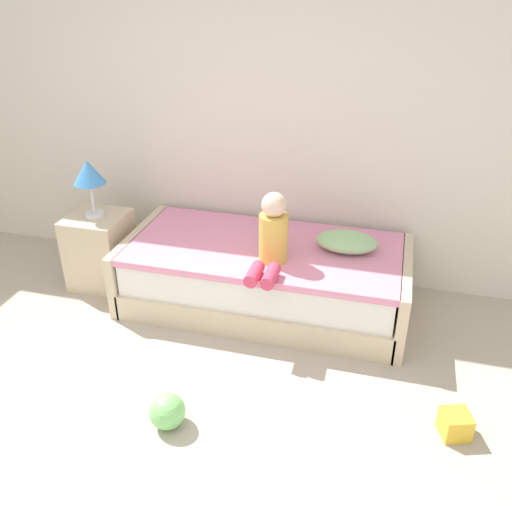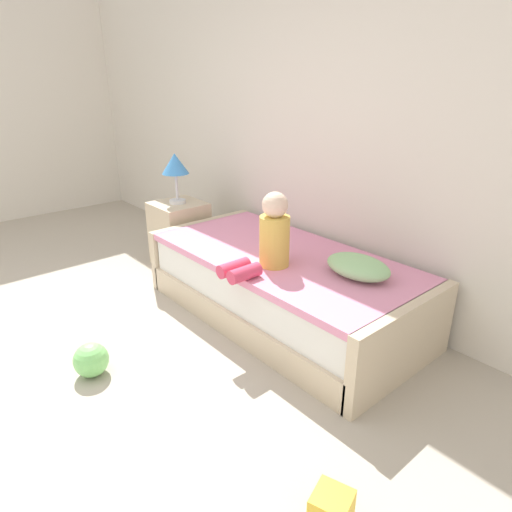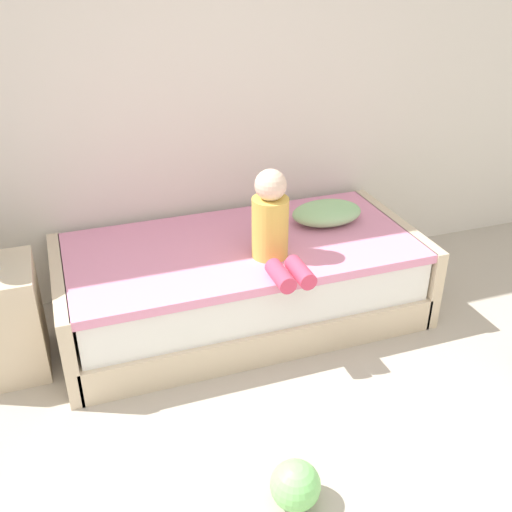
{
  "view_description": "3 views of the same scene",
  "coord_description": "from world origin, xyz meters",
  "px_view_note": "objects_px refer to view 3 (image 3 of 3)",
  "views": [
    {
      "loc": [
        1.24,
        -1.44,
        2.35
      ],
      "look_at": [
        0.38,
        1.75,
        0.55
      ],
      "focal_mm": 38.23,
      "sensor_mm": 36.0,
      "label": 1
    },
    {
      "loc": [
        2.5,
        -0.07,
        1.69
      ],
      "look_at": [
        0.38,
        1.75,
        0.55
      ],
      "focal_mm": 31.26,
      "sensor_mm": 36.0,
      "label": 2
    },
    {
      "loc": [
        -0.54,
        -0.88,
        2.07
      ],
      "look_at": [
        0.38,
        1.75,
        0.55
      ],
      "focal_mm": 41.72,
      "sensor_mm": 36.0,
      "label": 3
    }
  ],
  "objects_px": {
    "toy_ball": "(295,485)",
    "child_figure": "(273,225)",
    "pillow": "(327,213)",
    "bed": "(242,282)"
  },
  "relations": [
    {
      "from": "bed",
      "to": "toy_ball",
      "type": "distance_m",
      "value": 1.39
    },
    {
      "from": "child_figure",
      "to": "pillow",
      "type": "relative_size",
      "value": 1.16
    },
    {
      "from": "pillow",
      "to": "toy_ball",
      "type": "bearing_deg",
      "value": -118.81
    },
    {
      "from": "bed",
      "to": "pillow",
      "type": "bearing_deg",
      "value": 9.74
    },
    {
      "from": "bed",
      "to": "toy_ball",
      "type": "bearing_deg",
      "value": -99.26
    },
    {
      "from": "child_figure",
      "to": "toy_ball",
      "type": "distance_m",
      "value": 1.32
    },
    {
      "from": "pillow",
      "to": "toy_ball",
      "type": "relative_size",
      "value": 2.11
    },
    {
      "from": "toy_ball",
      "to": "child_figure",
      "type": "bearing_deg",
      "value": 73.9
    },
    {
      "from": "child_figure",
      "to": "toy_ball",
      "type": "height_order",
      "value": "child_figure"
    },
    {
      "from": "bed",
      "to": "toy_ball",
      "type": "relative_size",
      "value": 10.11
    }
  ]
}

